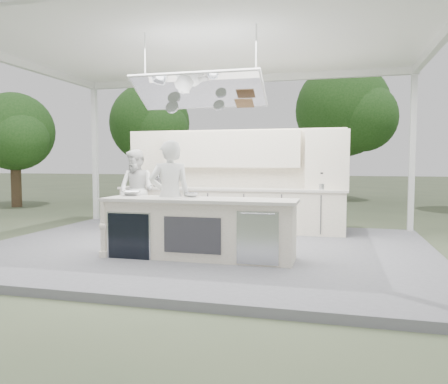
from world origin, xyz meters
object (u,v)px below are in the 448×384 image
(demo_island, at_px, (198,228))
(back_counter, at_px, (229,209))
(sous_chef, at_px, (137,190))
(head_chef, at_px, (170,197))

(demo_island, bearing_deg, back_counter, 93.63)
(back_counter, xyz_separation_m, sous_chef, (-1.95, -0.58, 0.42))
(back_counter, relative_size, head_chef, 2.70)
(head_chef, bearing_deg, sous_chef, -76.07)
(sous_chef, bearing_deg, demo_island, -33.48)
(head_chef, bearing_deg, demo_island, 135.01)
(demo_island, distance_m, sous_chef, 3.11)
(demo_island, relative_size, sous_chef, 1.73)
(back_counter, xyz_separation_m, head_chef, (-0.37, -2.60, 0.46))
(demo_island, distance_m, back_counter, 2.82)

